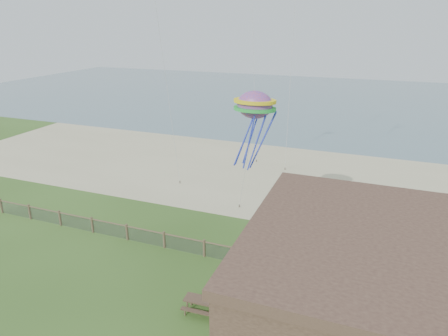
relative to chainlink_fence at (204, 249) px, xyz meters
The scene contains 7 objects.
ground 6.03m from the chainlink_fence, 90.00° to the right, with size 160.00×160.00×0.00m, color #31501B.
sand_beach 16.01m from the chainlink_fence, 90.00° to the left, with size 72.00×20.00×0.02m, color #BDB388.
ocean 60.00m from the chainlink_fence, 90.00° to the left, with size 160.00×68.00×0.02m, color slate.
chainlink_fence is the anchor object (origin of this frame).
motel_deck 13.04m from the chainlink_fence, ahead, with size 15.00×2.00×0.50m, color brown.
picnic_table 5.35m from the chainlink_fence, 67.74° to the right, with size 1.93×1.46×0.81m, color brown, non-canonical shape.
octopus_kite 8.95m from the chainlink_fence, 70.27° to the left, with size 2.97×2.10×6.11m, color #F65526, non-canonical shape.
Camera 1 is at (9.39, -14.94, 14.76)m, focal length 32.00 mm.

